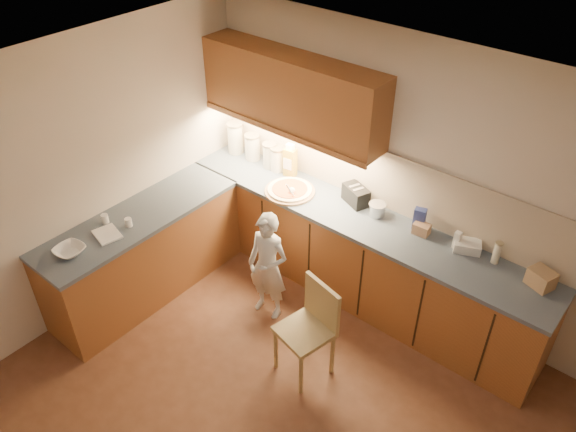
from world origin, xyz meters
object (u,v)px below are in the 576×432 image
Objects in this scene: oil_jug at (290,161)px; toaster at (356,195)px; child at (268,267)px; wooden_chair at (311,324)px; pizza_on_board at (290,190)px.

oil_jug reaches higher than toaster.
wooden_chair is (0.71, -0.27, -0.04)m from child.
pizza_on_board is at bearing 149.32° from wooden_chair.
pizza_on_board reaches higher than toaster.
child is at bearing 171.49° from wooden_chair.
child is 3.65× the size of toaster.
pizza_on_board is at bearing -133.71° from toaster.
toaster is at bearing 121.19° from wooden_chair.
toaster is at bearing 23.74° from pizza_on_board.
pizza_on_board reaches higher than wooden_chair.
pizza_on_board is 1.44m from wooden_chair.
pizza_on_board is 0.44× the size of child.
wooden_chair is at bearing -28.13° from child.
pizza_on_board is at bearing 106.26° from child.
wooden_chair is at bearing -44.58° from oil_jug.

